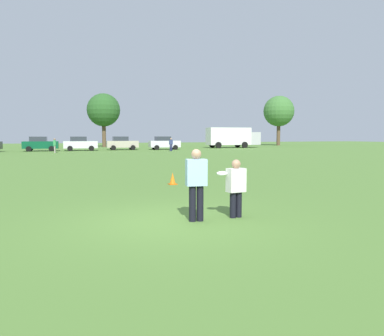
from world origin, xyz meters
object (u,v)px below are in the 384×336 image
Objects in this scene: traffic_cone at (173,179)px; parked_car_mid_right at (80,144)px; frisbee at (222,173)px; player_defender at (236,185)px; player_thrower at (196,181)px; bystander_sideline_watcher at (171,144)px; box_truck at (232,137)px; parked_car_near_right at (122,143)px; parked_car_far_right at (164,143)px; bystander_far_jogger at (55,145)px; parked_car_center at (40,144)px.

parked_car_mid_right is (-0.85, 36.28, 0.69)m from traffic_cone.
player_defender is at bearing -24.13° from frisbee.
player_thrower is 1.19× the size of player_defender.
bystander_sideline_watcher is (9.76, 31.05, 0.70)m from traffic_cone.
box_truck is 15.50m from bystander_sideline_watcher.
parked_car_near_right is 1.00× the size of parked_car_far_right.
bystander_sideline_watcher reaches higher than traffic_cone.
parked_car_near_right is 5.76m from parked_car_far_right.
parked_car_mid_right is at bearing 178.68° from parked_car_far_right.
bystander_far_jogger is (-8.70, -6.33, 0.00)m from parked_car_near_right.
bystander_sideline_watcher and bystander_far_jogger have the same top height.
player_defender is 0.16× the size of box_truck.
player_thrower is at bearing -84.51° from parked_car_center.
traffic_cone is 37.48m from parked_car_far_right.
traffic_cone is at bearing -97.19° from parked_car_near_right.
parked_car_mid_right is (-0.39, 42.71, 0.14)m from player_defender.
box_truck is at bearing 8.11° from parked_car_mid_right.
parked_car_center is (-4.14, 43.03, -0.02)m from player_thrower.
parked_car_center is 2.62× the size of bystander_sideline_watcher.
bystander_sideline_watcher is (5.07, -6.11, 0.00)m from parked_car_near_right.
frisbee is 51.54m from box_truck.
parked_car_near_right is (6.19, 43.62, -0.02)m from player_thrower.
box_truck is at bearing 33.67° from bystander_sideline_watcher.
box_truck is (28.27, 3.06, 0.83)m from parked_car_center.
frisbee is at bearing -105.73° from bystander_sideline_watcher.
frisbee is at bearing -104.70° from parked_car_far_right.
player_defender is 43.81m from parked_car_far_right.
parked_car_far_right is (15.97, -0.54, 0.00)m from parked_car_center.
parked_car_mid_right is (0.65, 42.75, -0.02)m from player_thrower.
traffic_cone is at bearing 83.09° from frisbee.
traffic_cone is at bearing -119.74° from box_truck.
parked_car_far_right is (5.65, -1.13, 0.00)m from parked_car_near_right.
bystander_far_jogger is (1.62, -5.74, 0.00)m from parked_car_center.
parked_car_near_right and parked_car_far_right have the same top height.
player_thrower is 0.77m from frisbee.
traffic_cone is 45.66m from box_truck.
parked_car_mid_right is at bearing -3.39° from parked_car_center.
box_truck reaches higher than bystander_sideline_watcher.
player_thrower is 42.75m from parked_car_mid_right.
parked_car_mid_right reaches higher than traffic_cone.
player_thrower is 6.05× the size of frisbee.
player_thrower is 0.39× the size of parked_car_near_right.
frisbee is at bearing -84.99° from bystander_far_jogger.
player_defender is at bearing -104.27° from parked_car_far_right.
parked_car_mid_right is at bearing 153.74° from bystander_sideline_watcher.
parked_car_mid_right reaches higher than bystander_far_jogger.
parked_car_center is 1.00× the size of parked_car_near_right.
parked_car_near_right reaches higher than frisbee.
parked_car_center is at bearing 95.49° from player_thrower.
parked_car_center is (-4.88, 42.86, -0.15)m from frisbee.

